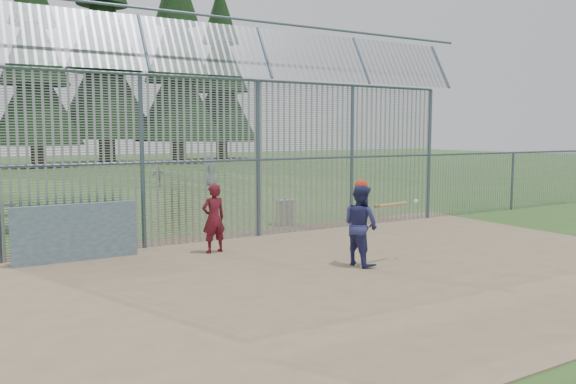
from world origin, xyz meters
TOP-DOWN VIEW (x-y plane):
  - ground at (0.00, 0.00)m, footprint 120.00×120.00m
  - dirt_infield at (0.00, -0.50)m, footprint 14.00×10.00m
  - dugout_wall at (-4.60, 2.90)m, footprint 2.50×0.12m
  - batter at (0.26, -0.42)m, footprint 0.70×0.86m
  - onlooker at (-1.80, 2.21)m, footprint 0.58×0.41m
  - bg_kid_standing at (4.40, 17.10)m, footprint 0.93×0.82m
  - bg_kid_seated at (1.92, 17.79)m, footprint 0.64×0.36m
  - batting_gear at (0.43, -0.46)m, footprint 1.47×0.38m
  - trash_can at (1.50, 4.72)m, footprint 0.56×0.56m
  - backstop_fence at (1.81, 3.43)m, footprint 20.09×0.81m
  - conifer_row at (1.93, 41.51)m, footprint 38.48×12.26m

SIDE VIEW (x-z plane):
  - ground at x=0.00m, z-range 0.00..0.00m
  - dirt_infield at x=0.00m, z-range 0.00..0.02m
  - trash_can at x=1.50m, z-range -0.03..0.79m
  - bg_kid_seated at x=1.92m, z-range 0.00..1.03m
  - dugout_wall at x=-4.60m, z-range 0.02..1.22m
  - onlooker at x=-1.80m, z-range 0.02..1.56m
  - bg_kid_standing at x=4.40m, z-range 0.00..1.61m
  - batter at x=0.26m, z-range 0.02..1.66m
  - batting_gear at x=0.43m, z-range 1.25..1.84m
  - backstop_fence at x=1.81m, z-range -0.29..5.01m
  - conifer_row at x=1.93m, z-range 0.73..20.93m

